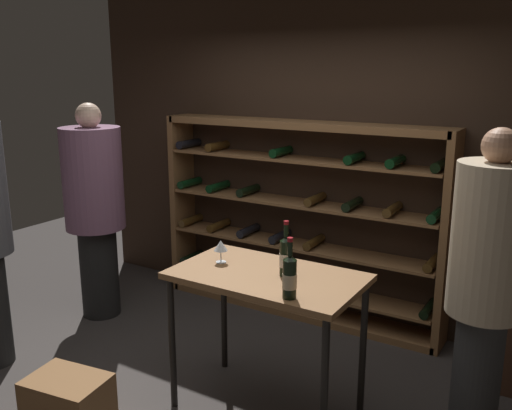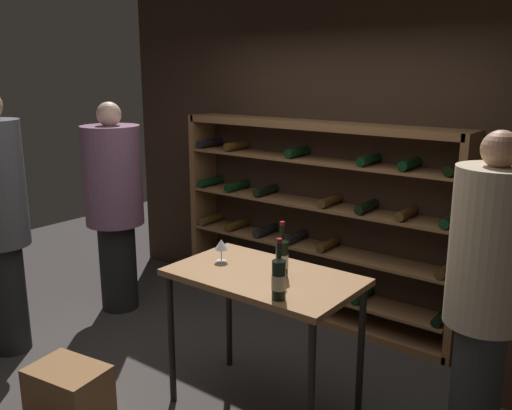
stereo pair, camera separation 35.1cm
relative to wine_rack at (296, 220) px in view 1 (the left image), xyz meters
The scene contains 10 objects.
ground_plane 1.76m from the wine_rack, 82.06° to the right, with size 9.45×9.45×0.00m, color #383330.
back_wall 0.68m from the wine_rack, 44.82° to the left, with size 5.05×0.10×2.96m, color #332319.
wine_rack is the anchor object (origin of this frame).
tasting_table 1.52m from the wine_rack, 69.30° to the right, with size 1.17×0.68×0.94m.
person_bystander_dark_jacket 1.77m from the wine_rack, 147.33° to the right, with size 0.51×0.51×1.90m.
person_guest_khaki 2.02m from the wine_rack, 30.22° to the right, with size 0.43×0.43×1.87m.
wine_crate 2.38m from the wine_rack, 99.94° to the right, with size 0.48×0.34×0.34m, color brown.
wine_bottle_gold_foil 1.54m from the wine_rack, 64.96° to the right, with size 0.08×0.08×0.35m.
wine_bottle_black_capsule 1.88m from the wine_rack, 63.69° to the right, with size 0.08×0.08×0.35m.
wine_glass_stemmed_left 1.42m from the wine_rack, 82.85° to the right, with size 0.09×0.09×0.15m.
Camera 1 is at (1.95, -2.68, 2.17)m, focal length 38.85 mm.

